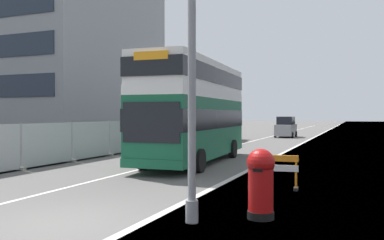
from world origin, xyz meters
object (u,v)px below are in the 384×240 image
at_px(lamppost_foreground, 192,28).
at_px(car_oncoming_near, 224,130).
at_px(car_receding_mid, 286,128).
at_px(roadworks_barrier, 274,168).
at_px(red_pillar_postbox, 261,180).
at_px(double_decker_bus, 195,110).

bearing_deg(lamppost_foreground, car_oncoming_near, 106.35).
height_order(lamppost_foreground, car_receding_mid, lamppost_foreground).
distance_m(roadworks_barrier, car_oncoming_near, 22.83).
bearing_deg(roadworks_barrier, red_pillar_postbox, -83.24).
bearing_deg(red_pillar_postbox, double_decker_bus, 119.95).
bearing_deg(double_decker_bus, red_pillar_postbox, -60.05).
bearing_deg(lamppost_foreground, double_decker_bus, 111.68).
bearing_deg(double_decker_bus, roadworks_barrier, -48.42).
relative_size(lamppost_foreground, roadworks_barrier, 5.78).
bearing_deg(red_pillar_postbox, car_receding_mid, 98.53).
bearing_deg(car_oncoming_near, roadworks_barrier, -68.10).
distance_m(double_decker_bus, red_pillar_postbox, 11.22).
height_order(roadworks_barrier, car_oncoming_near, car_oncoming_near).
distance_m(red_pillar_postbox, car_receding_mid, 34.61).
relative_size(lamppost_foreground, car_receding_mid, 2.30).
relative_size(car_oncoming_near, car_receding_mid, 1.15).
bearing_deg(roadworks_barrier, lamppost_foreground, -100.55).
xyz_separation_m(double_decker_bus, roadworks_barrier, (5.07, -5.72, -1.95)).
relative_size(double_decker_bus, roadworks_barrier, 6.77).
bearing_deg(car_receding_mid, car_oncoming_near, -112.76).
height_order(lamppost_foreground, red_pillar_postbox, lamppost_foreground).
xyz_separation_m(lamppost_foreground, red_pillar_postbox, (1.35, 0.91, -3.45)).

